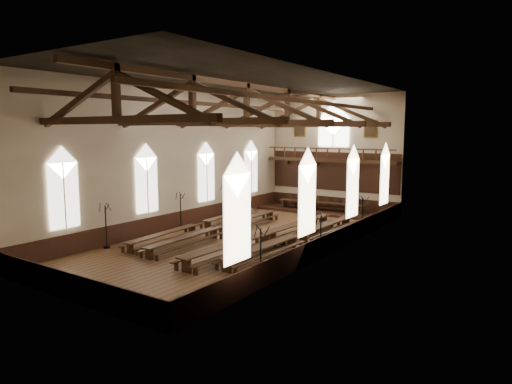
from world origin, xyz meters
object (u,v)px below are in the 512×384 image
candelabrum_left_near (106,234)px  refectory_row_d (298,237)px  candelabrum_right_far (362,222)px  refectory_row_a (200,225)px  candelabrum_left_mid (181,218)px  refectory_row_c (269,235)px  refectory_row_b (220,228)px  candelabrum_right_mid (321,242)px  high_table (321,203)px  candelabrum_left_far (225,207)px  candelabrum_right_near (261,266)px  dais (321,211)px

candelabrum_left_near → refectory_row_d: bearing=37.6°
candelabrum_left_near → candelabrum_right_far: size_ratio=1.05×
refectory_row_a → refectory_row_d: refectory_row_d is taller
candelabrum_left_mid → candelabrum_right_far: candelabrum_left_mid is taller
refectory_row_a → refectory_row_c: 5.81m
refectory_row_b → candelabrum_left_near: size_ratio=5.13×
candelabrum_left_near → candelabrum_left_mid: size_ratio=1.02×
candelabrum_left_near → candelabrum_right_mid: bearing=28.3°
high_table → candelabrum_left_far: candelabrum_left_far is taller
refectory_row_d → candelabrum_right_near: candelabrum_right_near is taller
candelabrum_left_far → dais: bearing=51.5°
candelabrum_left_near → candelabrum_right_far: candelabrum_left_near is taller
refectory_row_b → candelabrum_left_near: (-3.60, -6.32, 0.32)m
dais → candelabrum_right_far: bearing=-44.2°
refectory_row_a → refectory_row_b: 1.91m
refectory_row_a → candelabrum_left_near: (-1.70, -6.43, 0.34)m
high_table → candelabrum_right_mid: (5.84, -12.03, -0.09)m
candelabrum_left_mid → candelabrum_right_mid: candelabrum_left_mid is taller
refectory_row_c → high_table: size_ratio=1.96×
refectory_row_b → candelabrum_left_near: bearing=-119.7°
refectory_row_a → candelabrum_right_near: bearing=-35.0°
dais → candelabrum_right_near: (5.84, -18.17, 0.73)m
candelabrum_left_far → candelabrum_right_mid: candelabrum_left_far is taller
dais → candelabrum_left_far: (-5.26, -6.63, 0.76)m
candelabrum_right_near → refectory_row_a: bearing=145.0°
refectory_row_d → dais: 11.68m
refectory_row_a → refectory_row_d: size_ratio=0.97×
candelabrum_right_near → candelabrum_right_mid: size_ratio=1.16×
dais → candelabrum_right_mid: size_ratio=4.88×
refectory_row_c → candelabrum_right_near: size_ratio=5.48×
candelabrum_left_far → candelabrum_right_mid: size_ratio=1.22×
refectory_row_d → candelabrum_right_mid: bearing=-26.6°
candelabrum_left_mid → refectory_row_a: bearing=2.5°
candelabrum_right_near → candelabrum_right_far: 12.50m
refectory_row_c → refectory_row_d: bearing=27.1°
high_table → refectory_row_b: bearing=-98.1°
candelabrum_left_mid → refectory_row_d: bearing=4.0°
dais → candelabrum_right_far: candelabrum_right_far is taller
dais → candelabrum_left_far: size_ratio=4.02×
dais → candelabrum_left_near: 18.79m
refectory_row_a → candelabrum_left_mid: (-1.70, -0.07, 0.32)m
dais → candelabrum_right_mid: candelabrum_right_mid is taller
refectory_row_d → candelabrum_left_near: size_ratio=5.22×
candelabrum_left_far → candelabrum_right_near: bearing=-46.1°
refectory_row_d → candelabrum_left_near: candelabrum_left_near is taller
refectory_row_d → high_table: (-3.83, 11.02, 0.27)m
high_table → refectory_row_c: bearing=-79.3°
dais → candelabrum_right_near: candelabrum_right_near is taller
candelabrum_right_mid → candelabrum_right_far: 6.36m
candelabrum_right_near → candelabrum_right_mid: (0.00, 6.14, -0.12)m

